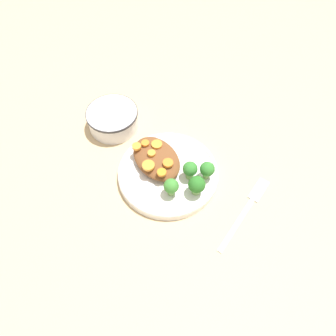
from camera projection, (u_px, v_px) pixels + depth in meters
The scene contains 16 objects.
ground_plane at pixel (168, 176), 0.76m from camera, with size 4.00×4.00×0.00m, color tan.
plate at pixel (168, 173), 0.75m from camera, with size 0.23×0.23×0.02m.
dip_bowl at pixel (113, 118), 0.83m from camera, with size 0.13×0.13×0.05m.
stew_mound at pixel (156, 158), 0.75m from camera, with size 0.14×0.09×0.03m, color brown.
broccoli_floret_0 at pixel (197, 185), 0.69m from camera, with size 0.04×0.04×0.05m.
broccoli_floret_1 at pixel (190, 170), 0.72m from camera, with size 0.03×0.03×0.05m.
broccoli_floret_2 at pixel (207, 170), 0.72m from camera, with size 0.03×0.03×0.05m.
broccoli_floret_3 at pixel (171, 187), 0.69m from camera, with size 0.03×0.03×0.05m.
carrot_slice_0 at pixel (145, 143), 0.75m from camera, with size 0.02×0.02×0.01m, color orange.
carrot_slice_1 at pixel (148, 166), 0.72m from camera, with size 0.03×0.03×0.01m, color orange.
carrot_slice_2 at pixel (169, 164), 0.72m from camera, with size 0.02×0.02×0.01m, color orange.
carrot_slice_3 at pixel (137, 146), 0.75m from camera, with size 0.02×0.02×0.01m, color orange.
carrot_slice_4 at pixel (157, 144), 0.75m from camera, with size 0.03×0.03×0.00m, color orange.
carrot_slice_5 at pixel (152, 153), 0.74m from camera, with size 0.02×0.02×0.01m, color orange.
carrot_slice_6 at pixel (162, 172), 0.71m from camera, with size 0.02×0.02×0.01m, color orange.
fork at pixel (248, 206), 0.72m from camera, with size 0.09×0.20×0.01m.
Camera 1 is at (0.35, -0.22, 0.64)m, focal length 35.00 mm.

